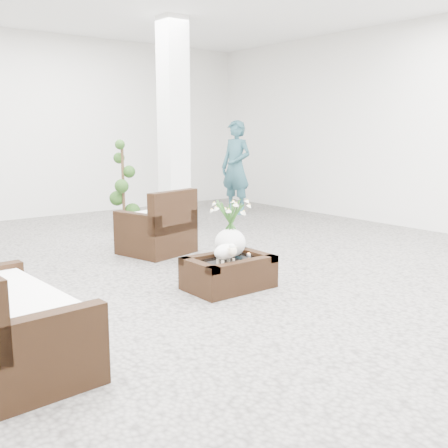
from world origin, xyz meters
TOP-DOWN VIEW (x-y plane):
  - ground at (0.00, 0.00)m, footprint 11.00×11.00m
  - column at (1.20, 2.80)m, footprint 0.40×0.40m
  - coffee_table at (-0.25, -0.50)m, footprint 0.90×0.60m
  - sheep_figurine at (-0.37, -0.60)m, footprint 0.28×0.23m
  - planter_narcissus at (-0.15, -0.40)m, footprint 0.44×0.44m
  - tealight at (0.05, -0.48)m, footprint 0.04×0.04m
  - armchair at (0.00, 1.42)m, footprint 1.00×0.98m
  - loveseat at (-2.66, -0.96)m, footprint 0.85×1.62m
  - topiary at (0.49, 3.30)m, footprint 0.40×0.40m
  - shopper at (3.11, 3.49)m, footprint 0.58×0.76m

SIDE VIEW (x-z plane):
  - ground at x=0.00m, z-range 0.00..0.00m
  - coffee_table at x=-0.25m, z-range 0.00..0.31m
  - tealight at x=0.05m, z-range 0.31..0.34m
  - sheep_figurine at x=-0.37m, z-range 0.31..0.52m
  - loveseat at x=-2.66m, z-range 0.00..0.84m
  - armchair at x=0.00m, z-range 0.00..0.89m
  - planter_narcissus at x=-0.15m, z-range 0.31..1.11m
  - topiary at x=0.49m, z-range 0.00..1.49m
  - shopper at x=3.11m, z-range 0.00..1.88m
  - column at x=1.20m, z-range 0.00..3.50m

